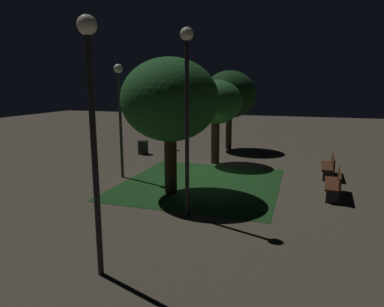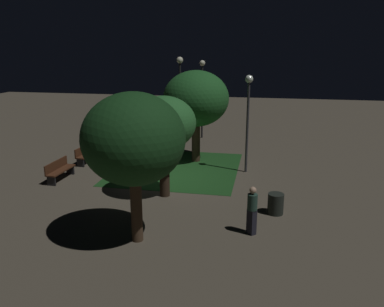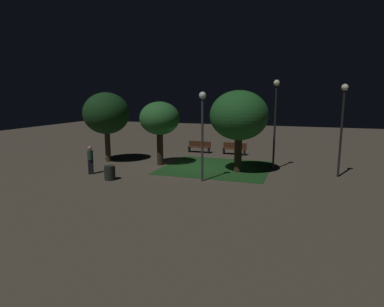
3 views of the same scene
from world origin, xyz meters
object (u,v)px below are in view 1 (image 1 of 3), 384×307
at_px(bench_front_right, 335,183).
at_px(lamp_post_plaza_east, 92,109).
at_px(lamp_post_near_wall, 120,102).
at_px(pedestrian, 168,135).
at_px(tree_back_left, 230,95).
at_px(tree_left_canopy, 216,103).
at_px(lamp_post_plaza_west, 187,95).
at_px(trash_bin, 143,147).
at_px(tree_back_right, 170,101).
at_px(bench_corner, 329,165).

height_order(bench_front_right, lamp_post_plaza_east, lamp_post_plaza_east).
xyz_separation_m(lamp_post_near_wall, pedestrian, (6.46, 0.56, -2.27)).
height_order(bench_front_right, tree_back_left, tree_back_left).
bearing_deg(tree_left_canopy, lamp_post_plaza_west, -172.44).
height_order(lamp_post_plaza_east, trash_bin, lamp_post_plaza_east).
relative_size(bench_front_right, lamp_post_near_wall, 0.40).
bearing_deg(trash_bin, lamp_post_plaza_east, -158.00).
bearing_deg(bench_front_right, tree_left_canopy, 54.06).
height_order(bench_front_right, trash_bin, bench_front_right).
distance_m(tree_left_canopy, lamp_post_plaza_east, 10.59).
distance_m(tree_back_left, tree_back_right, 8.91).
bearing_deg(lamp_post_near_wall, tree_back_left, -20.97).
height_order(tree_back_left, pedestrian, tree_back_left).
bearing_deg(tree_back_right, tree_back_left, -1.28).
bearing_deg(bench_corner, pedestrian, 67.28).
distance_m(bench_front_right, pedestrian, 10.91).
bearing_deg(tree_back_right, lamp_post_plaza_west, -146.49).
xyz_separation_m(tree_left_canopy, tree_back_right, (-5.11, 0.33, 0.32)).
bearing_deg(lamp_post_near_wall, bench_corner, -71.34).
xyz_separation_m(bench_corner, lamp_post_plaza_east, (-9.59, 4.92, 2.88)).
xyz_separation_m(tree_back_right, lamp_post_plaza_west, (-1.91, -1.26, 0.26)).
height_order(tree_back_right, pedestrian, tree_back_right).
bearing_deg(bench_corner, tree_left_canopy, 79.25).
xyz_separation_m(bench_corner, trash_bin, (1.93, 9.57, -0.10)).
xyz_separation_m(tree_left_canopy, pedestrian, (2.69, 3.60, -2.10)).
bearing_deg(trash_bin, pedestrian, -24.01).
xyz_separation_m(tree_back_left, pedestrian, (-1.11, 3.46, -2.38)).
relative_size(lamp_post_near_wall, lamp_post_plaza_west, 0.87).
height_order(tree_back_left, trash_bin, tree_back_left).
bearing_deg(bench_corner, tree_back_right, 126.74).
relative_size(tree_left_canopy, lamp_post_plaza_east, 0.81).
relative_size(bench_corner, tree_left_canopy, 0.45).
bearing_deg(lamp_post_near_wall, tree_left_canopy, -38.86).
bearing_deg(lamp_post_plaza_west, tree_back_right, 33.51).
xyz_separation_m(bench_front_right, lamp_post_plaza_west, (-3.25, 4.26, 3.05)).
bearing_deg(lamp_post_near_wall, lamp_post_plaza_east, -154.09).
xyz_separation_m(tree_left_canopy, lamp_post_plaza_west, (-7.02, -0.93, 0.58)).
distance_m(tree_back_left, lamp_post_plaza_west, 10.88).
bearing_deg(lamp_post_plaza_west, tree_left_canopy, 7.56).
relative_size(lamp_post_plaza_west, pedestrian, 3.30).
distance_m(tree_back_left, lamp_post_plaza_east, 14.38).
relative_size(tree_back_left, tree_back_right, 0.98).
bearing_deg(pedestrian, trash_bin, 155.99).
relative_size(tree_back_left, pedestrian, 2.87).
height_order(tree_back_left, lamp_post_plaza_west, lamp_post_plaza_west).
xyz_separation_m(trash_bin, pedestrian, (1.75, -0.78, 0.47)).
height_order(lamp_post_plaza_east, lamp_post_plaza_west, lamp_post_plaza_west).
xyz_separation_m(bench_front_right, lamp_post_near_wall, (0.00, 8.23, 2.64)).
distance_m(tree_back_left, tree_left_canopy, 3.81).
bearing_deg(tree_left_canopy, trash_bin, 77.87).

